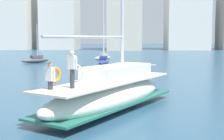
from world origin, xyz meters
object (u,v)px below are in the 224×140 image
at_px(main_sailboat, 111,92).
at_px(moored_cutter_left, 104,61).
at_px(moored_sloop_near, 36,60).
at_px(moored_cutter_right, 103,57).

relative_size(main_sailboat, moored_cutter_left, 1.51).
bearing_deg(moored_sloop_near, moored_cutter_left, -17.78).
xyz_separation_m(main_sailboat, moored_cutter_left, (-2.47, 26.57, -0.33)).
height_order(main_sailboat, moored_cutter_left, main_sailboat).
distance_m(main_sailboat, moored_cutter_left, 26.68).
bearing_deg(moored_cutter_right, main_sailboat, -84.71).
distance_m(moored_cutter_left, moored_cutter_right, 10.35).
relative_size(moored_sloop_near, moored_cutter_right, 0.96).
relative_size(moored_cutter_left, moored_cutter_right, 1.48).
xyz_separation_m(moored_sloop_near, moored_cutter_left, (10.15, -3.25, 0.10)).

